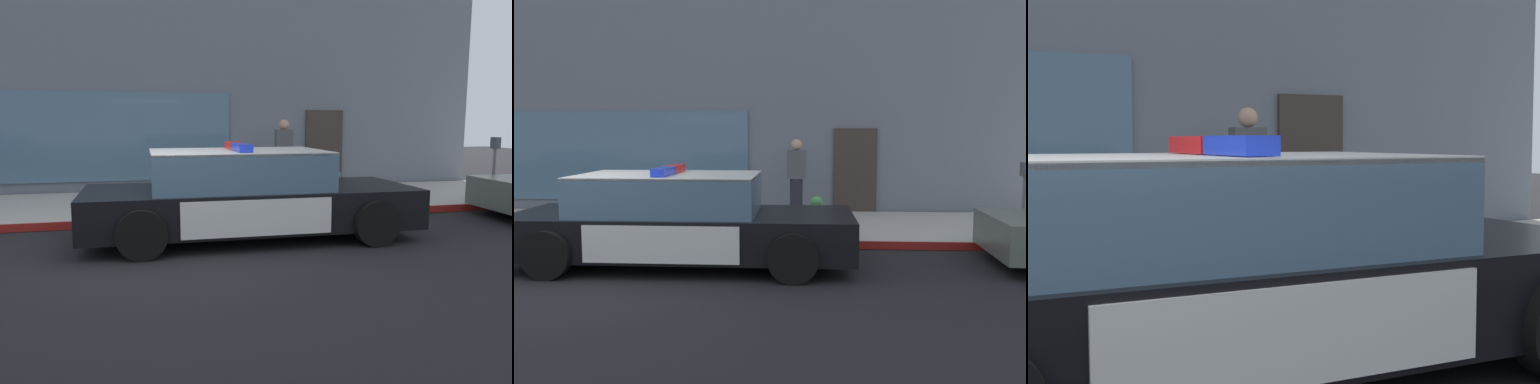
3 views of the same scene
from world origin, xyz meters
TOP-DOWN VIEW (x-y plane):
  - ground at (0.00, 0.00)m, footprint 48.00×48.00m
  - sidewalk at (0.00, 3.58)m, footprint 48.00×3.53m
  - curb_red_paint at (0.00, 1.80)m, footprint 28.80×0.04m
  - storefront_building at (-1.80, 10.49)m, footprint 21.04×10.29m
  - police_cruiser at (1.41, 0.59)m, footprint 5.10×2.16m
  - fire_hydrant at (3.53, 2.14)m, footprint 0.34×0.39m
  - pedestrian_on_sidewalk at (3.15, 4.42)m, footprint 0.41×0.28m
  - parking_meter at (7.09, 2.10)m, footprint 0.12×0.18m

SIDE VIEW (x-z plane):
  - ground at x=0.00m, z-range 0.00..0.00m
  - sidewalk at x=0.00m, z-range 0.00..0.15m
  - curb_red_paint at x=0.00m, z-range 0.01..0.14m
  - fire_hydrant at x=3.53m, z-range 0.14..0.86m
  - police_cruiser at x=1.41m, z-range -0.07..1.43m
  - pedestrian_on_sidewalk at x=3.15m, z-range 0.16..1.87m
  - parking_meter at x=7.09m, z-range 0.41..1.75m
  - storefront_building at x=-1.80m, z-range 0.00..9.12m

